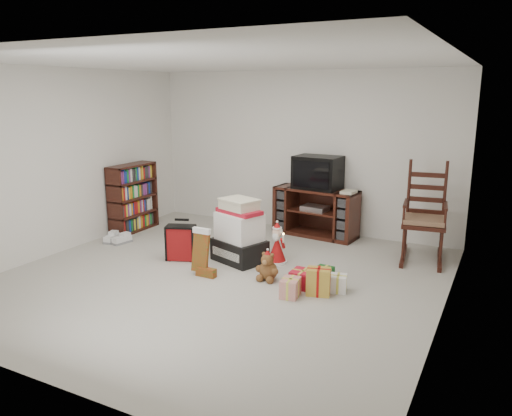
{
  "coord_description": "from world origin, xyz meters",
  "views": [
    {
      "loc": [
        2.96,
        -4.8,
        2.19
      ],
      "look_at": [
        0.18,
        0.6,
        0.76
      ],
      "focal_mm": 35.0,
      "sensor_mm": 36.0,
      "label": 1
    }
  ],
  "objects_px": {
    "rocking_chair": "(425,225)",
    "red_suitcase": "(181,243)",
    "crt_television": "(318,172)",
    "tv_stand": "(316,212)",
    "sneaker_pair": "(117,239)",
    "teddy_bear": "(268,268)",
    "bookshelf": "(133,199)",
    "gift_cluster": "(314,280)",
    "gift_pile": "(239,235)",
    "mrs_claus_figurine": "(226,232)",
    "santa_figurine": "(277,247)"
  },
  "relations": [
    {
      "from": "gift_cluster",
      "to": "rocking_chair",
      "type": "bearing_deg",
      "value": 62.11
    },
    {
      "from": "crt_television",
      "to": "gift_pile",
      "type": "bearing_deg",
      "value": -101.36
    },
    {
      "from": "mrs_claus_figurine",
      "to": "gift_pile",
      "type": "bearing_deg",
      "value": -40.6
    },
    {
      "from": "mrs_claus_figurine",
      "to": "sneaker_pair",
      "type": "relative_size",
      "value": 1.67
    },
    {
      "from": "rocking_chair",
      "to": "santa_figurine",
      "type": "bearing_deg",
      "value": -154.64
    },
    {
      "from": "bookshelf",
      "to": "sneaker_pair",
      "type": "height_order",
      "value": "bookshelf"
    },
    {
      "from": "bookshelf",
      "to": "crt_television",
      "type": "xyz_separation_m",
      "value": [
        2.7,
        1.08,
        0.47
      ]
    },
    {
      "from": "teddy_bear",
      "to": "santa_figurine",
      "type": "height_order",
      "value": "santa_figurine"
    },
    {
      "from": "rocking_chair",
      "to": "sneaker_pair",
      "type": "xyz_separation_m",
      "value": [
        -4.14,
        -1.33,
        -0.41
      ]
    },
    {
      "from": "tv_stand",
      "to": "santa_figurine",
      "type": "distance_m",
      "value": 1.45
    },
    {
      "from": "gift_pile",
      "to": "teddy_bear",
      "type": "height_order",
      "value": "gift_pile"
    },
    {
      "from": "rocking_chair",
      "to": "santa_figurine",
      "type": "relative_size",
      "value": 2.43
    },
    {
      "from": "santa_figurine",
      "to": "mrs_claus_figurine",
      "type": "relative_size",
      "value": 0.89
    },
    {
      "from": "santa_figurine",
      "to": "mrs_claus_figurine",
      "type": "distance_m",
      "value": 0.92
    },
    {
      "from": "rocking_chair",
      "to": "gift_cluster",
      "type": "bearing_deg",
      "value": -125.31
    },
    {
      "from": "rocking_chair",
      "to": "red_suitcase",
      "type": "bearing_deg",
      "value": -159.13
    },
    {
      "from": "santa_figurine",
      "to": "teddy_bear",
      "type": "bearing_deg",
      "value": -75.01
    },
    {
      "from": "teddy_bear",
      "to": "crt_television",
      "type": "relative_size",
      "value": 0.47
    },
    {
      "from": "bookshelf",
      "to": "teddy_bear",
      "type": "height_order",
      "value": "bookshelf"
    },
    {
      "from": "tv_stand",
      "to": "rocking_chair",
      "type": "distance_m",
      "value": 1.71
    },
    {
      "from": "bookshelf",
      "to": "teddy_bear",
      "type": "xyz_separation_m",
      "value": [
        2.86,
        -0.97,
        -0.37
      ]
    },
    {
      "from": "rocking_chair",
      "to": "bookshelf",
      "type": "bearing_deg",
      "value": -178.57
    },
    {
      "from": "rocking_chair",
      "to": "gift_pile",
      "type": "height_order",
      "value": "rocking_chair"
    },
    {
      "from": "sneaker_pair",
      "to": "gift_cluster",
      "type": "bearing_deg",
      "value": -10.41
    },
    {
      "from": "rocking_chair",
      "to": "gift_pile",
      "type": "xyz_separation_m",
      "value": [
        -2.12,
        -1.22,
        -0.1
      ]
    },
    {
      "from": "sneaker_pair",
      "to": "crt_television",
      "type": "bearing_deg",
      "value": 30.87
    },
    {
      "from": "gift_pile",
      "to": "sneaker_pair",
      "type": "relative_size",
      "value": 2.17
    },
    {
      "from": "red_suitcase",
      "to": "bookshelf",
      "type": "bearing_deg",
      "value": 130.02
    },
    {
      "from": "gift_pile",
      "to": "crt_television",
      "type": "bearing_deg",
      "value": 93.65
    },
    {
      "from": "tv_stand",
      "to": "gift_cluster",
      "type": "xyz_separation_m",
      "value": [
        0.77,
        -2.07,
        -0.25
      ]
    },
    {
      "from": "bookshelf",
      "to": "red_suitcase",
      "type": "relative_size",
      "value": 1.95
    },
    {
      "from": "rocking_chair",
      "to": "red_suitcase",
      "type": "relative_size",
      "value": 2.47
    },
    {
      "from": "rocking_chair",
      "to": "teddy_bear",
      "type": "distance_m",
      "value": 2.25
    },
    {
      "from": "rocking_chair",
      "to": "teddy_bear",
      "type": "bearing_deg",
      "value": -139.6
    },
    {
      "from": "red_suitcase",
      "to": "crt_television",
      "type": "relative_size",
      "value": 0.77
    },
    {
      "from": "tv_stand",
      "to": "sneaker_pair",
      "type": "bearing_deg",
      "value": -138.99
    },
    {
      "from": "red_suitcase",
      "to": "teddy_bear",
      "type": "bearing_deg",
      "value": -26.23
    },
    {
      "from": "santa_figurine",
      "to": "gift_cluster",
      "type": "bearing_deg",
      "value": -39.79
    },
    {
      "from": "red_suitcase",
      "to": "gift_cluster",
      "type": "relative_size",
      "value": 0.72
    },
    {
      "from": "santa_figurine",
      "to": "mrs_claus_figurine",
      "type": "xyz_separation_m",
      "value": [
        -0.9,
        0.21,
        0.03
      ]
    },
    {
      "from": "gift_pile",
      "to": "teddy_bear",
      "type": "distance_m",
      "value": 0.79
    },
    {
      "from": "tv_stand",
      "to": "sneaker_pair",
      "type": "height_order",
      "value": "tv_stand"
    },
    {
      "from": "santa_figurine",
      "to": "gift_cluster",
      "type": "distance_m",
      "value": 0.99
    },
    {
      "from": "santa_figurine",
      "to": "sneaker_pair",
      "type": "xyz_separation_m",
      "value": [
        -2.48,
        -0.27,
        -0.16
      ]
    },
    {
      "from": "rocking_chair",
      "to": "crt_television",
      "type": "bearing_deg",
      "value": 159.13
    },
    {
      "from": "santa_figurine",
      "to": "sneaker_pair",
      "type": "relative_size",
      "value": 1.48
    },
    {
      "from": "rocking_chair",
      "to": "red_suitcase",
      "type": "height_order",
      "value": "rocking_chair"
    },
    {
      "from": "gift_pile",
      "to": "mrs_claus_figurine",
      "type": "xyz_separation_m",
      "value": [
        -0.43,
        0.37,
        -0.12
      ]
    },
    {
      "from": "rocking_chair",
      "to": "crt_television",
      "type": "xyz_separation_m",
      "value": [
        -1.66,
        0.4,
        0.52
      ]
    },
    {
      "from": "tv_stand",
      "to": "gift_cluster",
      "type": "distance_m",
      "value": 2.22
    }
  ]
}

